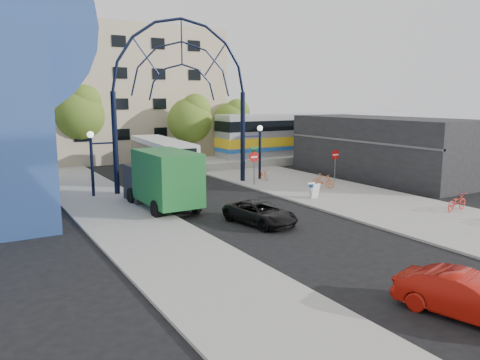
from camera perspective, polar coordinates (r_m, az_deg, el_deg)
ground at (r=22.99m, az=7.66°, el=-6.65°), size 120.00×120.00×0.00m
sidewalk_east at (r=31.08m, az=14.72°, el=-2.42°), size 8.00×56.00×0.12m
plaza_west at (r=25.18m, az=-12.92°, el=-5.21°), size 5.00×50.00×0.12m
gateway_arch at (r=34.19m, az=-7.06°, el=13.24°), size 13.64×0.44×12.10m
stop_sign at (r=34.92m, az=1.74°, el=2.45°), size 0.80×0.07×2.50m
do_not_enter_sign at (r=37.08m, az=11.54°, el=2.66°), size 0.76×0.07×2.48m
street_name_sign at (r=35.62m, az=1.76°, el=2.82°), size 0.70×0.70×2.80m
sandwich_board at (r=30.77m, az=9.01°, el=-1.04°), size 0.55×0.61×0.99m
commercial_block_east at (r=40.54m, az=16.83°, el=3.78°), size 6.00×16.00×5.00m
apartment_block at (r=54.54m, az=-14.08°, el=10.11°), size 20.00×12.10×14.00m
train_platform at (r=52.12m, az=10.00°, el=3.00°), size 32.00×5.00×0.80m
train_car at (r=51.88m, az=10.08°, el=5.74°), size 25.10×3.05×4.20m
tree_north_a at (r=47.56m, az=-5.97°, el=7.53°), size 4.48×4.48×7.00m
tree_north_b at (r=48.21m, az=-19.00°, el=7.87°), size 5.12×5.12×8.00m
tree_north_c at (r=52.10m, az=-0.84°, el=7.42°), size 4.16×4.16×6.50m
city_bus at (r=39.32m, az=-9.49°, el=2.67°), size 3.63×11.79×3.19m
green_truck at (r=28.30m, az=-9.60°, el=0.09°), size 2.78×7.03×3.53m
black_suv at (r=24.57m, az=2.48°, el=-4.04°), size 2.76×4.61×1.20m
red_sedan at (r=15.90m, az=25.84°, el=-12.65°), size 2.50×4.35×1.36m
bike_near_a at (r=37.51m, az=2.80°, el=0.72°), size 0.71×1.66×0.85m
bike_near_b at (r=34.50m, az=10.12°, el=-0.08°), size 1.25×1.73×1.03m
bike_far_a at (r=29.79m, az=24.91°, el=-2.45°), size 1.98×0.91×1.00m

